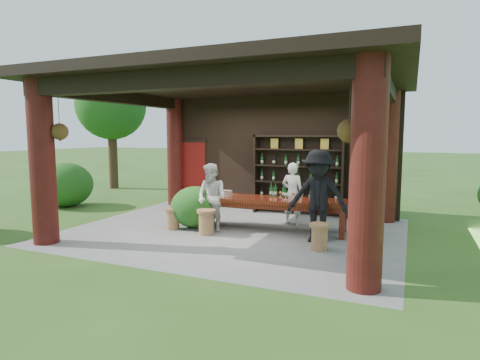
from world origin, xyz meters
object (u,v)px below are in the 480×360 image
at_px(wine_shelf, 298,175).
at_px(guest_man, 318,196).
at_px(stool_near_right, 320,236).
at_px(napkin_basket, 226,193).
at_px(stool_near_left, 206,221).
at_px(tasting_table, 271,203).
at_px(guest_woman, 212,197).
at_px(stool_far_left, 173,218).
at_px(host, 293,194).

bearing_deg(wine_shelf, guest_man, -66.57).
distance_m(stool_near_right, napkin_basket, 2.76).
relative_size(wine_shelf, stool_near_right, 4.85).
relative_size(stool_near_left, guest_man, 0.29).
relative_size(tasting_table, guest_man, 1.87).
height_order(guest_woman, napkin_basket, guest_woman).
relative_size(wine_shelf, tasting_table, 0.70).
xyz_separation_m(tasting_table, stool_far_left, (-2.16, -0.84, -0.37)).
distance_m(tasting_table, host, 0.84).
bearing_deg(napkin_basket, stool_near_right, -22.84).
distance_m(wine_shelf, napkin_basket, 2.44).
height_order(host, guest_man, guest_man).
bearing_deg(guest_woman, stool_near_right, -0.55).
xyz_separation_m(guest_man, napkin_basket, (-2.32, 0.49, -0.14)).
bearing_deg(host, stool_far_left, 40.60).
bearing_deg(guest_man, stool_far_left, -177.35).
bearing_deg(napkin_basket, host, 32.98).
height_order(wine_shelf, host, wine_shelf).
xyz_separation_m(stool_far_left, host, (2.45, 1.61, 0.50)).
relative_size(stool_near_right, guest_woman, 0.33).
bearing_deg(guest_man, tasting_table, 152.17).
bearing_deg(stool_near_left, tasting_table, 39.64).
relative_size(wine_shelf, guest_woman, 1.61).
distance_m(host, guest_man, 1.68).
bearing_deg(wine_shelf, stool_far_left, -128.90).
xyz_separation_m(stool_near_left, stool_near_right, (2.57, -0.20, -0.02)).
xyz_separation_m(stool_near_right, guest_man, (-0.17, 0.56, 0.68)).
xyz_separation_m(wine_shelf, stool_near_left, (-1.29, -2.95, -0.81)).
relative_size(wine_shelf, stool_far_left, 5.00).
bearing_deg(napkin_basket, wine_shelf, 60.17).
bearing_deg(tasting_table, wine_shelf, 86.99).
relative_size(stool_far_left, guest_woman, 0.32).
bearing_deg(stool_near_left, stool_near_right, -4.41).
relative_size(wine_shelf, host, 1.63).
relative_size(tasting_table, stool_far_left, 7.13).
bearing_deg(stool_near_right, guest_man, 106.47).
height_order(tasting_table, stool_near_right, tasting_table).
bearing_deg(host, napkin_basket, 40.33).
xyz_separation_m(tasting_table, napkin_basket, (-1.10, -0.13, 0.19)).
bearing_deg(stool_near_left, napkin_basket, 84.25).
height_order(wine_shelf, guest_woman, wine_shelf).
bearing_deg(stool_near_left, guest_man, 8.59).
bearing_deg(guest_woman, napkin_basket, 87.43).
xyz_separation_m(stool_far_left, guest_man, (3.38, 0.22, 0.69)).
distance_m(wine_shelf, guest_woman, 2.94).
height_order(wine_shelf, napkin_basket, wine_shelf).
xyz_separation_m(stool_near_left, guest_woman, (-0.04, 0.35, 0.48)).
bearing_deg(stool_near_right, stool_near_left, 175.59).
bearing_deg(guest_man, stool_near_left, -172.44).
distance_m(stool_near_right, stool_far_left, 3.56).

